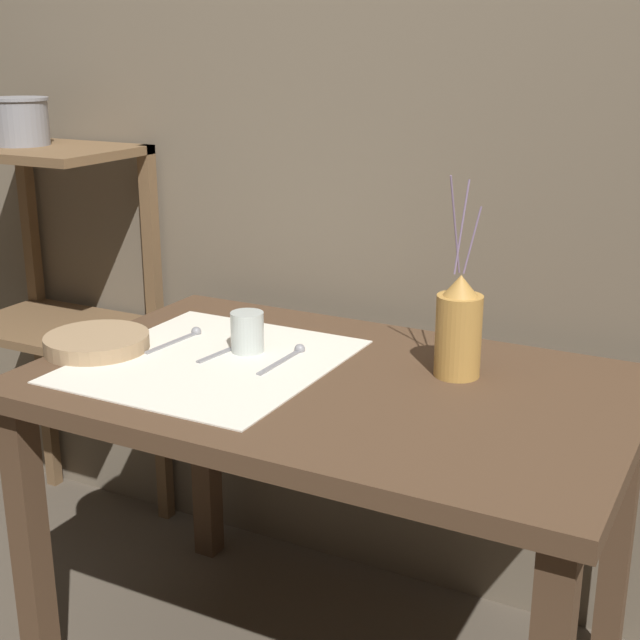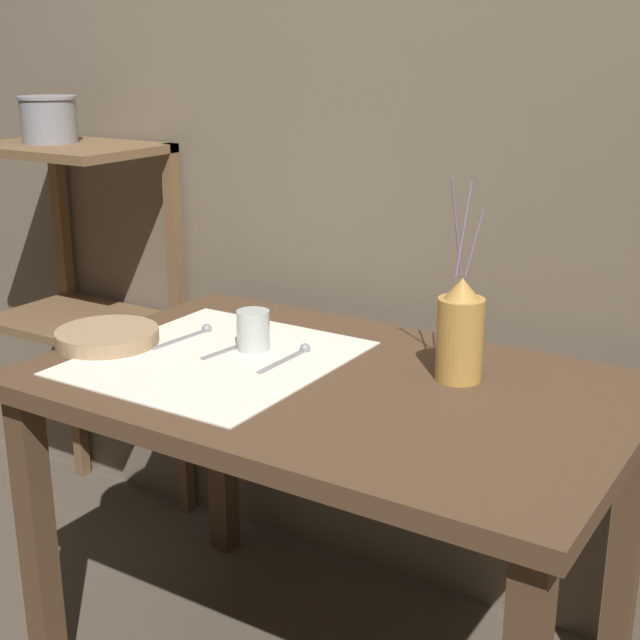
{
  "view_description": "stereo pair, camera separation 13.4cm",
  "coord_description": "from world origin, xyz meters",
  "views": [
    {
      "loc": [
        0.77,
        -1.51,
        1.39
      ],
      "look_at": [
        -0.02,
        0.0,
        0.86
      ],
      "focal_mm": 50.0,
      "sensor_mm": 36.0,
      "label": 1
    },
    {
      "loc": [
        0.88,
        -1.44,
        1.39
      ],
      "look_at": [
        -0.02,
        0.0,
        0.86
      ],
      "focal_mm": 50.0,
      "sensor_mm": 36.0,
      "label": 2
    }
  ],
  "objects": [
    {
      "name": "fork_outer",
      "position": [
        -0.27,
        0.02,
        0.74
      ],
      "size": [
        0.03,
        0.17,
        0.0
      ],
      "color": "gray",
      "rests_on": "wooden_table"
    },
    {
      "name": "metal_pot_large",
      "position": [
        -1.07,
        0.27,
        1.19
      ],
      "size": [
        0.16,
        0.16,
        0.13
      ],
      "color": "gray",
      "rests_on": "wooden_shelf_unit"
    },
    {
      "name": "glass_tumbler_near",
      "position": [
        -0.23,
        0.05,
        0.79
      ],
      "size": [
        0.07,
        0.07,
        0.09
      ],
      "color": "#B7C1BC",
      "rests_on": "wooden_table"
    },
    {
      "name": "wooden_table",
      "position": [
        0.0,
        0.0,
        0.64
      ],
      "size": [
        1.22,
        0.77,
        0.74
      ],
      "color": "#4C3523",
      "rests_on": "ground_plane"
    },
    {
      "name": "wooden_shelf_unit",
      "position": [
        -1.01,
        0.31,
        0.79
      ],
      "size": [
        0.49,
        0.35,
        1.13
      ],
      "color": "brown",
      "rests_on": "ground_plane"
    },
    {
      "name": "wooden_bowl",
      "position": [
        -0.53,
        -0.09,
        0.76
      ],
      "size": [
        0.23,
        0.23,
        0.04
      ],
      "color": "#9E7F5B",
      "rests_on": "wooden_table"
    },
    {
      "name": "spoon_outer",
      "position": [
        -0.4,
        0.07,
        0.75
      ],
      "size": [
        0.03,
        0.18,
        0.02
      ],
      "color": "gray",
      "rests_on": "wooden_table"
    },
    {
      "name": "stone_wall_back",
      "position": [
        0.0,
        0.49,
        1.2
      ],
      "size": [
        7.0,
        0.06,
        2.4
      ],
      "color": "#6B5E4C",
      "rests_on": "ground_plane"
    },
    {
      "name": "linen_cloth",
      "position": [
        -0.27,
        -0.03,
        0.74
      ],
      "size": [
        0.51,
        0.55,
        0.0
      ],
      "color": "silver",
      "rests_on": "wooden_table"
    },
    {
      "name": "pitcher_with_flowers",
      "position": [
        0.22,
        0.13,
        0.84
      ],
      "size": [
        0.09,
        0.09,
        0.41
      ],
      "color": "#B7843D",
      "rests_on": "wooden_table"
    },
    {
      "name": "spoon_inner",
      "position": [
        -0.13,
        0.07,
        0.75
      ],
      "size": [
        0.02,
        0.18,
        0.02
      ],
      "color": "gray",
      "rests_on": "wooden_table"
    }
  ]
}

